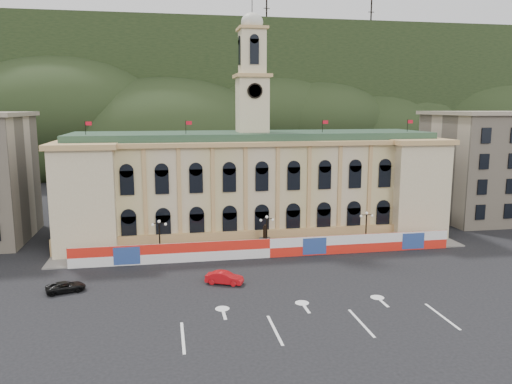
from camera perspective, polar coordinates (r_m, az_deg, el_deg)
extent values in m
plane|color=black|center=(51.61, 5.13, -12.30)|extent=(260.00, 260.00, 0.00)
cube|color=black|center=(176.57, -6.30, 10.50)|extent=(230.00, 70.00, 44.00)
cube|color=#595651|center=(163.65, 6.85, 13.36)|extent=(22.00, 8.00, 14.00)
cube|color=#595651|center=(158.11, -23.68, 11.31)|extent=(16.00, 7.00, 10.00)
cylinder|color=black|center=(167.26, 1.22, 20.25)|extent=(0.50, 0.50, 20.00)
cylinder|color=black|center=(177.53, 13.03, 19.40)|extent=(0.50, 0.50, 20.00)
cube|color=#CBB893|center=(76.20, -0.43, 0.40)|extent=(55.00, 15.00, 14.00)
cube|color=tan|center=(69.91, 0.70, -5.32)|extent=(56.00, 0.80, 2.40)
cube|color=tan|center=(75.37, -0.43, 5.88)|extent=(56.20, 16.20, 0.60)
cube|color=#2D4B35|center=(75.33, -0.43, 6.42)|extent=(53.00, 13.00, 1.20)
cube|color=beige|center=(74.82, -18.30, -0.27)|extent=(8.00, 17.00, 14.00)
cube|color=beige|center=(82.62, 15.97, 0.75)|extent=(8.00, 17.00, 14.00)
cube|color=beige|center=(75.20, -0.44, 9.92)|extent=(4.40, 4.40, 8.00)
cube|color=tan|center=(75.34, -0.44, 13.11)|extent=(5.20, 5.20, 0.50)
cube|color=beige|center=(75.61, -0.45, 15.61)|extent=(3.60, 3.60, 6.50)
cube|color=tan|center=(76.04, -0.45, 18.16)|extent=(4.20, 4.20, 0.40)
cylinder|color=black|center=(72.98, -0.12, 11.49)|extent=(2.20, 0.20, 2.20)
ellipsoid|color=beige|center=(76.17, -0.45, 18.83)|extent=(3.20, 3.20, 2.72)
cube|color=#BDAB92|center=(95.85, 25.47, 2.57)|extent=(20.00, 16.00, 18.00)
cube|color=gray|center=(95.30, 25.88, 8.13)|extent=(21.00, 17.00, 0.60)
cube|color=red|center=(64.99, 1.59, -6.44)|extent=(50.00, 0.25, 2.50)
cube|color=navy|center=(63.72, -14.55, -7.08)|extent=(3.20, 0.05, 2.20)
cube|color=navy|center=(66.33, 6.72, -6.17)|extent=(3.20, 0.05, 2.20)
cube|color=navy|center=(71.62, 17.53, -5.37)|extent=(3.20, 0.05, 2.20)
cube|color=slate|center=(67.90, 1.10, -6.75)|extent=(56.00, 5.50, 0.16)
cube|color=#595651|center=(67.91, 1.06, -6.03)|extent=(1.40, 1.40, 1.80)
cylinder|color=black|center=(67.47, 1.06, -4.64)|extent=(0.60, 0.60, 1.60)
sphere|color=black|center=(67.26, 1.06, -3.90)|extent=(0.44, 0.44, 0.44)
cylinder|color=black|center=(65.90, -10.89, -7.38)|extent=(0.44, 0.44, 0.30)
cylinder|color=black|center=(65.29, -10.95, -5.49)|extent=(0.18, 0.18, 4.80)
cube|color=black|center=(64.73, -11.01, -3.53)|extent=(1.60, 0.08, 0.08)
sphere|color=silver|center=(64.78, -11.72, -3.68)|extent=(0.36, 0.36, 0.36)
sphere|color=silver|center=(64.76, -10.30, -3.63)|extent=(0.36, 0.36, 0.36)
sphere|color=silver|center=(64.67, -11.02, -3.31)|extent=(0.40, 0.40, 0.40)
cylinder|color=black|center=(67.18, 1.22, -6.87)|extent=(0.44, 0.44, 0.30)
cylinder|color=black|center=(66.57, 1.23, -5.02)|extent=(0.18, 0.18, 4.80)
cube|color=black|center=(66.03, 1.24, -3.09)|extent=(1.60, 0.08, 0.08)
sphere|color=silver|center=(65.91, 0.56, -3.24)|extent=(0.36, 0.36, 0.36)
sphere|color=silver|center=(66.22, 1.92, -3.18)|extent=(0.36, 0.36, 0.36)
sphere|color=silver|center=(65.97, 1.24, -2.87)|extent=(0.40, 0.40, 0.40)
cylinder|color=black|center=(71.24, 12.39, -6.14)|extent=(0.44, 0.44, 0.30)
cylinder|color=black|center=(70.67, 12.45, -4.38)|extent=(0.18, 0.18, 4.80)
cube|color=black|center=(70.15, 12.52, -2.56)|extent=(1.60, 0.08, 0.08)
sphere|color=silver|center=(69.88, 11.91, -2.71)|extent=(0.36, 0.36, 0.36)
sphere|color=silver|center=(70.50, 13.12, -2.64)|extent=(0.36, 0.36, 0.36)
sphere|color=silver|center=(70.10, 12.53, -2.36)|extent=(0.40, 0.40, 0.40)
imported|color=red|center=(55.93, -3.64, -9.76)|extent=(4.48, 5.22, 1.37)
imported|color=black|center=(57.22, -20.92, -10.09)|extent=(3.96, 4.98, 1.11)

